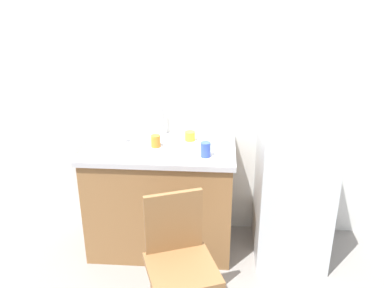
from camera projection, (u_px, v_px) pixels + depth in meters
The scene contains 10 objects.
back_wall at pixel (207, 79), 3.27m from camera, with size 4.80×0.10×2.64m, color silver.
cabinet_base at pixel (161, 200), 3.32m from camera, with size 1.10×0.60×0.84m, color olive.
countertop at pixel (159, 149), 3.15m from camera, with size 1.14×0.64×0.04m, color #B7B7BC.
faucet at pixel (162, 121), 3.33m from camera, with size 0.02×0.02×0.23m, color #B7B7BC.
refrigerator at pixel (292, 189), 3.19m from camera, with size 0.53×0.63×1.12m, color silver.
chair at pixel (179, 259), 2.51m from camera, with size 0.52×0.52×0.89m.
cup_yellow at pixel (190, 136), 3.25m from camera, with size 0.08×0.08×0.07m, color yellow.
cup_white at pixel (120, 137), 3.18m from camera, with size 0.07×0.07×0.11m, color white.
cup_blue at pixel (206, 150), 2.96m from camera, with size 0.07×0.07×0.11m, color blue.
cup_orange at pixel (156, 141), 3.13m from camera, with size 0.07×0.07×0.09m, color orange.
Camera 1 is at (0.11, -2.22, 2.11)m, focal length 39.09 mm.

